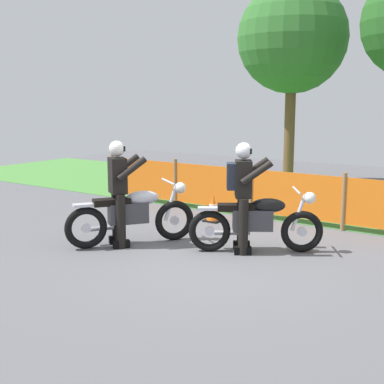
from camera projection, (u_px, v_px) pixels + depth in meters
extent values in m
cube|color=#5B5B60|center=(224.00, 257.00, 7.81)|extent=(24.00, 24.00, 0.02)
cube|color=#4C8C3D|center=(340.00, 202.00, 11.96)|extent=(24.00, 5.17, 0.01)
cylinder|color=olive|center=(113.00, 176.00, 12.39)|extent=(0.08, 0.08, 1.05)
cylinder|color=olive|center=(176.00, 183.00, 11.34)|extent=(0.08, 0.08, 1.05)
cylinder|color=olive|center=(251.00, 191.00, 10.30)|extent=(0.08, 0.08, 1.05)
cylinder|color=olive|center=(344.00, 202.00, 9.25)|extent=(0.08, 0.08, 1.05)
cube|color=orange|center=(143.00, 178.00, 11.86)|extent=(1.79, 0.02, 0.85)
cube|color=orange|center=(211.00, 186.00, 10.82)|extent=(1.79, 0.02, 0.85)
cube|color=orange|center=(295.00, 195.00, 9.77)|extent=(1.79, 0.02, 0.85)
cylinder|color=brown|center=(289.00, 133.00, 13.91)|extent=(0.28, 0.28, 2.89)
sphere|color=#33702D|center=(292.00, 38.00, 13.48)|extent=(2.86, 2.86, 2.86)
torus|color=black|center=(302.00, 232.00, 7.97)|extent=(0.60, 0.45, 0.65)
cylinder|color=silver|center=(302.00, 232.00, 7.97)|extent=(0.15, 0.13, 0.14)
torus|color=black|center=(210.00, 231.00, 8.01)|extent=(0.60, 0.45, 0.65)
cylinder|color=silver|center=(210.00, 231.00, 8.01)|extent=(0.15, 0.13, 0.14)
cube|color=#38383D|center=(253.00, 220.00, 7.96)|extent=(0.64, 0.54, 0.32)
ellipsoid|color=black|center=(268.00, 206.00, 7.92)|extent=(0.57, 0.49, 0.22)
cube|color=black|center=(236.00, 207.00, 7.93)|extent=(0.60, 0.50, 0.10)
cube|color=silver|center=(210.00, 208.00, 7.95)|extent=(0.39, 0.34, 0.04)
cylinder|color=silver|center=(299.00, 213.00, 7.92)|extent=(0.23, 0.18, 0.58)
sphere|color=white|center=(310.00, 198.00, 7.88)|extent=(0.25, 0.25, 0.18)
cylinder|color=silver|center=(297.00, 191.00, 7.86)|extent=(0.36, 0.53, 0.03)
cylinder|color=silver|center=(232.00, 233.00, 8.15)|extent=(0.50, 0.36, 0.07)
torus|color=black|center=(174.00, 220.00, 8.66)|extent=(0.48, 0.62, 0.67)
cylinder|color=silver|center=(174.00, 220.00, 8.66)|extent=(0.14, 0.16, 0.15)
torus|color=black|center=(86.00, 228.00, 8.15)|extent=(0.48, 0.62, 0.67)
cylinder|color=silver|center=(86.00, 228.00, 8.15)|extent=(0.14, 0.16, 0.15)
cube|color=#38383D|center=(128.00, 213.00, 8.36)|extent=(0.56, 0.66, 0.34)
ellipsoid|color=#B7B7C1|center=(142.00, 198.00, 8.40)|extent=(0.52, 0.59, 0.23)
cube|color=black|center=(112.00, 202.00, 8.23)|extent=(0.52, 0.61, 0.10)
cube|color=silver|center=(85.00, 205.00, 8.09)|extent=(0.35, 0.41, 0.04)
cylinder|color=silver|center=(171.00, 203.00, 8.59)|extent=(0.19, 0.23, 0.60)
sphere|color=white|center=(180.00, 188.00, 8.60)|extent=(0.26, 0.26, 0.19)
cylinder|color=silver|center=(168.00, 182.00, 8.51)|extent=(0.54, 0.38, 0.03)
cylinder|color=silver|center=(107.00, 228.00, 8.43)|extent=(0.39, 0.52, 0.07)
cylinder|color=black|center=(242.00, 222.00, 8.14)|extent=(0.21, 0.21, 0.86)
cube|color=black|center=(241.00, 245.00, 8.20)|extent=(0.28, 0.23, 0.12)
cylinder|color=black|center=(243.00, 227.00, 7.82)|extent=(0.21, 0.21, 0.86)
cube|color=black|center=(243.00, 251.00, 7.89)|extent=(0.28, 0.23, 0.12)
cube|color=black|center=(243.00, 179.00, 7.85)|extent=(0.40, 0.43, 0.56)
cylinder|color=black|center=(254.00, 169.00, 8.04)|extent=(0.46, 0.35, 0.38)
cylinder|color=black|center=(257.00, 173.00, 7.61)|extent=(0.46, 0.35, 0.38)
sphere|color=silver|center=(244.00, 151.00, 7.78)|extent=(0.35, 0.35, 0.25)
cube|color=black|center=(251.00, 151.00, 7.78)|extent=(0.12, 0.17, 0.08)
cube|color=#1E232D|center=(232.00, 176.00, 7.85)|extent=(0.29, 0.32, 0.40)
cylinder|color=black|center=(116.00, 217.00, 8.47)|extent=(0.21, 0.21, 0.86)
cube|color=black|center=(117.00, 239.00, 8.53)|extent=(0.24, 0.28, 0.12)
cylinder|color=black|center=(121.00, 222.00, 8.17)|extent=(0.21, 0.21, 0.86)
cube|color=black|center=(121.00, 244.00, 8.24)|extent=(0.24, 0.28, 0.12)
cube|color=black|center=(118.00, 175.00, 8.19)|extent=(0.43, 0.40, 0.56)
cylinder|color=black|center=(125.00, 166.00, 8.44)|extent=(0.36, 0.45, 0.38)
cylinder|color=black|center=(132.00, 169.00, 8.03)|extent=(0.36, 0.45, 0.38)
sphere|color=white|center=(117.00, 149.00, 8.12)|extent=(0.35, 0.35, 0.25)
cube|color=black|center=(123.00, 148.00, 8.15)|extent=(0.17, 0.13, 0.08)
cube|color=black|center=(213.00, 220.00, 10.05)|extent=(0.32, 0.32, 0.03)
cone|color=orange|center=(213.00, 207.00, 10.00)|extent=(0.26, 0.26, 0.50)
cylinder|color=white|center=(213.00, 206.00, 10.00)|extent=(0.15, 0.15, 0.06)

